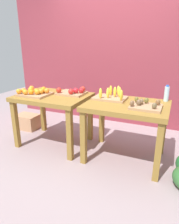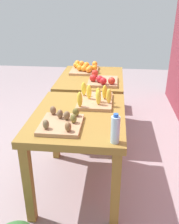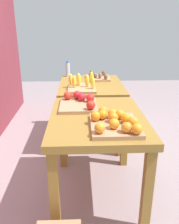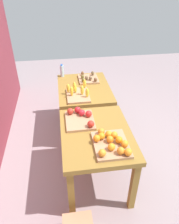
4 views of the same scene
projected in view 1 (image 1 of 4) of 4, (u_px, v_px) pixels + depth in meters
The scene contains 10 objects.
ground_plane at pixel (87, 149), 3.05m from camera, with size 8.00×8.00×0.00m, color gray.
back_wall at pixel (117, 44), 3.74m from camera, with size 4.40×0.12×3.00m, color #8C313E.
display_table_left at pixel (53, 103), 3.05m from camera, with size 1.04×0.80×0.79m.
display_table_right at pixel (127, 112), 2.62m from camera, with size 1.04×0.80×0.79m.
orange_bin at pixel (35, 92), 2.99m from camera, with size 0.45×0.37×0.11m.
apple_bin at pixel (73, 92), 3.03m from camera, with size 0.41×0.34×0.11m.
banana_crate at pixel (111, 96), 2.77m from camera, with size 0.44×0.32×0.17m.
kiwi_bin at pixel (145, 106), 2.40m from camera, with size 0.36×0.32×0.10m.
water_bottle at pixel (167, 94), 2.66m from camera, with size 0.06×0.06×0.22m.
cardboard_produce_box at pixel (28, 122), 3.78m from camera, with size 0.40×0.30×0.26m, color tan.
Camera 1 is at (1.11, -2.47, 1.51)m, focal length 32.47 mm.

